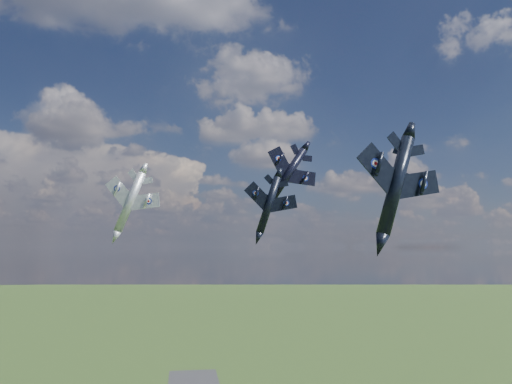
{
  "coord_description": "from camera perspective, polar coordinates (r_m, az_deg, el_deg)",
  "views": [
    {
      "loc": [
        -7.61,
        -65.8,
        74.42
      ],
      "look_at": [
        3.91,
        12.16,
        83.18
      ],
      "focal_mm": 35.0,
      "sensor_mm": 36.0,
      "label": 1
    }
  ],
  "objects": [
    {
      "name": "jet_lead_navy",
      "position": [
        84.31,
        1.47,
        -1.46
      ],
      "size": [
        12.01,
        14.96,
        5.72
      ],
      "primitive_type": null,
      "rotation": [
        0.0,
        0.31,
        -0.14
      ],
      "color": "black"
    },
    {
      "name": "jet_right_navy",
      "position": [
        54.65,
        15.69,
        0.73
      ],
      "size": [
        13.59,
        16.76,
        6.4
      ],
      "primitive_type": null,
      "rotation": [
        0.0,
        0.32,
        0.16
      ],
      "color": "black"
    },
    {
      "name": "jet_high_navy",
      "position": [
        90.75,
        3.66,
        2.03
      ],
      "size": [
        12.42,
        16.41,
        8.8
      ],
      "primitive_type": null,
      "rotation": [
        0.0,
        0.59,
        0.1
      ],
      "color": "black"
    },
    {
      "name": "jet_left_silver",
      "position": [
        92.66,
        -14.2,
        -1.1
      ],
      "size": [
        14.46,
        17.63,
        7.16
      ],
      "primitive_type": null,
      "rotation": [
        0.0,
        0.38,
        -0.19
      ],
      "color": "#999DA3"
    }
  ]
}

